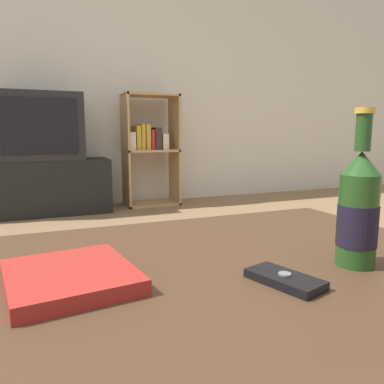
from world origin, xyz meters
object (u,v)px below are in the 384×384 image
(bookshelf, at_px, (149,146))
(cell_phone, at_px, (285,279))
(table_book, at_px, (70,276))
(beer_bottle, at_px, (358,210))
(tv_stand, at_px, (43,187))
(television, at_px, (39,127))

(bookshelf, xyz_separation_m, cell_phone, (-0.61, -2.87, -0.11))
(cell_phone, distance_m, table_book, 0.33)
(cell_phone, xyz_separation_m, table_book, (-0.31, 0.13, 0.00))
(beer_bottle, height_order, table_book, beer_bottle)
(tv_stand, xyz_separation_m, bookshelf, (0.92, 0.06, 0.32))
(tv_stand, height_order, bookshelf, bookshelf)
(tv_stand, bearing_deg, cell_phone, -83.66)
(tv_stand, xyz_separation_m, table_book, (0.00, -2.68, 0.21))
(bookshelf, xyz_separation_m, table_book, (-0.92, -2.74, -0.11))
(tv_stand, bearing_deg, bookshelf, 3.64)
(television, distance_m, table_book, 2.69)
(television, bearing_deg, beer_bottle, -80.25)
(tv_stand, xyz_separation_m, television, (0.00, -0.00, 0.49))
(bookshelf, bearing_deg, table_book, -108.53)
(beer_bottle, height_order, cell_phone, beer_bottle)
(tv_stand, height_order, television, television)
(television, height_order, bookshelf, bookshelf)
(table_book, bearing_deg, cell_phone, -29.69)
(bookshelf, relative_size, cell_phone, 7.66)
(beer_bottle, bearing_deg, table_book, 167.48)
(television, distance_m, beer_bottle, 2.83)
(television, relative_size, cell_phone, 5.04)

